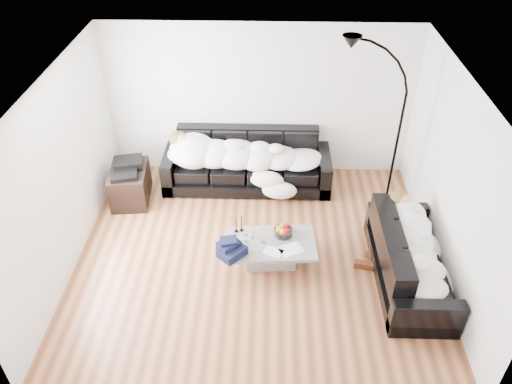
{
  "coord_description": "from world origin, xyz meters",
  "views": [
    {
      "loc": [
        0.17,
        -5.17,
        4.95
      ],
      "look_at": [
        0.0,
        0.3,
        0.9
      ],
      "focal_mm": 35.0,
      "sensor_mm": 36.0,
      "label": 1
    }
  ],
  "objects_px": {
    "shoes": "(369,261)",
    "stereo": "(127,167)",
    "sofa_right": "(411,256)",
    "fruit_bowl": "(283,230)",
    "sofa_back": "(247,161)",
    "sleeper_back": "(247,153)",
    "sleeper_right": "(415,243)",
    "wine_glass_b": "(246,236)",
    "av_cabinet": "(130,185)",
    "candle_right": "(241,224)",
    "coffee_table": "(270,252)",
    "wine_glass_c": "(263,238)",
    "candle_left": "(236,225)",
    "floor_lamp": "(397,140)",
    "wine_glass_a": "(253,233)"
  },
  "relations": [
    {
      "from": "fruit_bowl",
      "to": "wine_glass_b",
      "type": "bearing_deg",
      "value": -163.08
    },
    {
      "from": "sofa_back",
      "to": "candle_left",
      "type": "bearing_deg",
      "value": -92.66
    },
    {
      "from": "shoes",
      "to": "candle_left",
      "type": "bearing_deg",
      "value": -163.1
    },
    {
      "from": "sleeper_right",
      "to": "wine_glass_b",
      "type": "height_order",
      "value": "sleeper_right"
    },
    {
      "from": "fruit_bowl",
      "to": "stereo",
      "type": "bearing_deg",
      "value": 153.35
    },
    {
      "from": "wine_glass_c",
      "to": "candle_right",
      "type": "relative_size",
      "value": 0.65
    },
    {
      "from": "shoes",
      "to": "sleeper_back",
      "type": "bearing_deg",
      "value": 157.83
    },
    {
      "from": "sofa_back",
      "to": "floor_lamp",
      "type": "xyz_separation_m",
      "value": [
        2.24,
        -0.55,
        0.76
      ]
    },
    {
      "from": "sleeper_right",
      "to": "shoes",
      "type": "relative_size",
      "value": 3.71
    },
    {
      "from": "sleeper_back",
      "to": "coffee_table",
      "type": "height_order",
      "value": "sleeper_back"
    },
    {
      "from": "sleeper_right",
      "to": "wine_glass_c",
      "type": "relative_size",
      "value": 10.25
    },
    {
      "from": "sleeper_back",
      "to": "wine_glass_b",
      "type": "height_order",
      "value": "sleeper_back"
    },
    {
      "from": "sofa_right",
      "to": "wine_glass_c",
      "type": "bearing_deg",
      "value": 82.55
    },
    {
      "from": "wine_glass_b",
      "to": "candle_right",
      "type": "relative_size",
      "value": 0.73
    },
    {
      "from": "shoes",
      "to": "stereo",
      "type": "height_order",
      "value": "stereo"
    },
    {
      "from": "sleeper_back",
      "to": "candle_right",
      "type": "xyz_separation_m",
      "value": [
        -0.01,
        -1.59,
        -0.17
      ]
    },
    {
      "from": "fruit_bowl",
      "to": "stereo",
      "type": "xyz_separation_m",
      "value": [
        -2.44,
        1.23,
        0.19
      ]
    },
    {
      "from": "candle_right",
      "to": "floor_lamp",
      "type": "xyz_separation_m",
      "value": [
        2.25,
        1.1,
        0.73
      ]
    },
    {
      "from": "shoes",
      "to": "coffee_table",
      "type": "bearing_deg",
      "value": -156.74
    },
    {
      "from": "av_cabinet",
      "to": "fruit_bowl",
      "type": "bearing_deg",
      "value": -32.07
    },
    {
      "from": "sleeper_back",
      "to": "floor_lamp",
      "type": "distance_m",
      "value": 2.36
    },
    {
      "from": "sofa_right",
      "to": "av_cabinet",
      "type": "relative_size",
      "value": 2.44
    },
    {
      "from": "av_cabinet",
      "to": "stereo",
      "type": "relative_size",
      "value": 1.87
    },
    {
      "from": "av_cabinet",
      "to": "stereo",
      "type": "xyz_separation_m",
      "value": [
        0.0,
        0.0,
        0.35
      ]
    },
    {
      "from": "sofa_back",
      "to": "av_cabinet",
      "type": "relative_size",
      "value": 3.35
    },
    {
      "from": "sleeper_back",
      "to": "stereo",
      "type": "relative_size",
      "value": 5.29
    },
    {
      "from": "wine_glass_c",
      "to": "stereo",
      "type": "height_order",
      "value": "stereo"
    },
    {
      "from": "sofa_right",
      "to": "fruit_bowl",
      "type": "bearing_deg",
      "value": 75.52
    },
    {
      "from": "sleeper_back",
      "to": "coffee_table",
      "type": "xyz_separation_m",
      "value": [
        0.4,
        -1.82,
        -0.47
      ]
    },
    {
      "from": "sofa_back",
      "to": "sleeper_back",
      "type": "distance_m",
      "value": 0.21
    },
    {
      "from": "coffee_table",
      "to": "wine_glass_b",
      "type": "relative_size",
      "value": 6.57
    },
    {
      "from": "sofa_back",
      "to": "sleeper_back",
      "type": "xyz_separation_m",
      "value": [
        0.0,
        -0.05,
        0.2
      ]
    },
    {
      "from": "wine_glass_c",
      "to": "stereo",
      "type": "relative_size",
      "value": 0.38
    },
    {
      "from": "candle_left",
      "to": "sofa_right",
      "type": "bearing_deg",
      "value": -11.54
    },
    {
      "from": "floor_lamp",
      "to": "wine_glass_c",
      "type": "bearing_deg",
      "value": -160.8
    },
    {
      "from": "sofa_right",
      "to": "wine_glass_b",
      "type": "relative_size",
      "value": 10.76
    },
    {
      "from": "shoes",
      "to": "av_cabinet",
      "type": "xyz_separation_m",
      "value": [
        -3.64,
        1.4,
        0.23
      ]
    },
    {
      "from": "sleeper_back",
      "to": "floor_lamp",
      "type": "bearing_deg",
      "value": -12.46
    },
    {
      "from": "sleeper_back",
      "to": "stereo",
      "type": "height_order",
      "value": "sleeper_back"
    },
    {
      "from": "sleeper_right",
      "to": "floor_lamp",
      "type": "distance_m",
      "value": 1.7
    },
    {
      "from": "wine_glass_a",
      "to": "candle_left",
      "type": "bearing_deg",
      "value": 153.94
    },
    {
      "from": "fruit_bowl",
      "to": "sleeper_back",
      "type": "bearing_deg",
      "value": 109.29
    },
    {
      "from": "sofa_right",
      "to": "wine_glass_c",
      "type": "xyz_separation_m",
      "value": [
        -1.94,
        0.25,
        0.04
      ]
    },
    {
      "from": "wine_glass_b",
      "to": "shoes",
      "type": "relative_size",
      "value": 0.4
    },
    {
      "from": "wine_glass_c",
      "to": "shoes",
      "type": "bearing_deg",
      "value": -0.01
    },
    {
      "from": "sofa_right",
      "to": "av_cabinet",
      "type": "bearing_deg",
      "value": 68.04
    },
    {
      "from": "stereo",
      "to": "fruit_bowl",
      "type": "bearing_deg",
      "value": -39.76
    },
    {
      "from": "sofa_right",
      "to": "candle_right",
      "type": "distance_m",
      "value": 2.31
    },
    {
      "from": "sofa_right",
      "to": "stereo",
      "type": "height_order",
      "value": "sofa_right"
    },
    {
      "from": "fruit_bowl",
      "to": "av_cabinet",
      "type": "bearing_deg",
      "value": 153.35
    }
  ]
}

